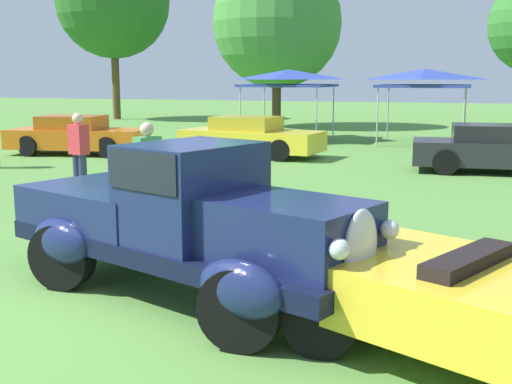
# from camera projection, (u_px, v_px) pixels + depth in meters

# --- Properties ---
(ground_plane) EXTENTS (120.00, 120.00, 0.00)m
(ground_plane) POSITION_uv_depth(u_px,v_px,m) (111.00, 307.00, 6.74)
(ground_plane) COLOR #568C3D
(feature_pickup_truck) EXTENTS (4.67, 2.93, 1.70)m
(feature_pickup_truck) POSITION_uv_depth(u_px,v_px,m) (187.00, 219.00, 6.93)
(feature_pickup_truck) COLOR black
(feature_pickup_truck) RESTS_ON ground_plane
(show_car_orange) EXTENTS (4.49, 2.41, 1.22)m
(show_car_orange) POSITION_uv_depth(u_px,v_px,m) (76.00, 135.00, 20.14)
(show_car_orange) COLOR orange
(show_car_orange) RESTS_ON ground_plane
(show_car_yellow) EXTENTS (4.50, 2.20, 1.22)m
(show_car_yellow) POSITION_uv_depth(u_px,v_px,m) (250.00, 137.00, 19.62)
(show_car_yellow) COLOR yellow
(show_car_yellow) RESTS_ON ground_plane
(show_car_charcoal) EXTENTS (4.17, 1.99, 1.22)m
(show_car_charcoal) POSITION_uv_depth(u_px,v_px,m) (494.00, 149.00, 16.23)
(show_car_charcoal) COLOR #28282D
(show_car_charcoal) RESTS_ON ground_plane
(spectator_near_truck) EXTENTS (0.40, 0.47, 1.69)m
(spectator_near_truck) POSITION_uv_depth(u_px,v_px,m) (148.00, 171.00, 10.24)
(spectator_near_truck) COLOR #383838
(spectator_near_truck) RESTS_ON ground_plane
(spectator_by_row) EXTENTS (0.46, 0.37, 1.69)m
(spectator_by_row) POSITION_uv_depth(u_px,v_px,m) (79.00, 152.00, 12.91)
(spectator_by_row) COLOR #283351
(spectator_by_row) RESTS_ON ground_plane
(canopy_tent_left_field) EXTENTS (3.25, 3.25, 2.71)m
(canopy_tent_left_field) POSITION_uv_depth(u_px,v_px,m) (289.00, 77.00, 24.61)
(canopy_tent_left_field) COLOR #B7B7BC
(canopy_tent_left_field) RESTS_ON ground_plane
(canopy_tent_center_field) EXTENTS (3.20, 3.20, 2.71)m
(canopy_tent_center_field) POSITION_uv_depth(u_px,v_px,m) (425.00, 77.00, 22.98)
(canopy_tent_center_field) COLOR #B7B7BC
(canopy_tent_center_field) RESTS_ON ground_plane
(treeline_far_left) EXTENTS (6.47, 6.47, 9.95)m
(treeline_far_left) POSITION_uv_depth(u_px,v_px,m) (113.00, 1.00, 36.51)
(treeline_far_left) COLOR brown
(treeline_far_left) RESTS_ON ground_plane
(treeline_mid_left) EXTENTS (6.24, 6.24, 8.13)m
(treeline_mid_left) POSITION_uv_depth(u_px,v_px,m) (277.00, 23.00, 30.78)
(treeline_mid_left) COLOR #47331E
(treeline_mid_left) RESTS_ON ground_plane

